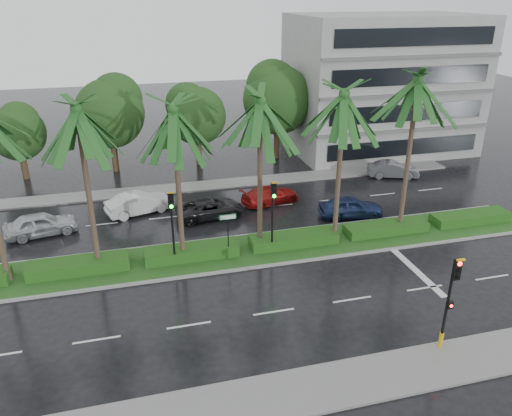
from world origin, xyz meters
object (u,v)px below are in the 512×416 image
object	(u,v)px
car_white	(139,203)
car_grey	(393,170)
car_blue	(351,207)
car_red	(270,195)
street_sign	(228,225)
signal_near	(450,300)
signal_median_left	(172,218)
car_silver	(41,224)
car_darkgrey	(210,208)

from	to	relation	value
car_white	car_grey	size ratio (longest dim) A/B	1.11
car_white	car_blue	size ratio (longest dim) A/B	1.06
car_red	car_white	bearing A→B (deg)	70.91
street_sign	car_grey	world-z (taller)	street_sign
car_red	signal_near	bearing A→B (deg)	173.18
signal_median_left	car_red	xyz separation A→B (m)	(7.50, 7.27, -2.39)
signal_near	car_silver	distance (m)	23.63
car_silver	car_darkgrey	size ratio (longest dim) A/B	0.94
car_silver	car_grey	distance (m)	26.32
signal_near	signal_median_left	xyz separation A→B (m)	(-10.00, 9.69, 0.49)
car_grey	car_white	bearing A→B (deg)	113.13
signal_near	car_white	bearing A→B (deg)	123.20
signal_near	car_blue	xyz separation A→B (m)	(2.00, 13.39, -1.79)
car_darkgrey	car_red	bearing A→B (deg)	-81.96
car_darkgrey	car_grey	distance (m)	16.01
car_darkgrey	car_blue	xyz separation A→B (m)	(9.00, -2.34, 0.09)
signal_median_left	car_red	distance (m)	10.72
car_silver	car_red	world-z (taller)	car_silver
car_grey	car_red	bearing A→B (deg)	120.72
car_white	car_darkgrey	xyz separation A→B (m)	(4.50, -1.84, -0.10)
street_sign	signal_near	bearing A→B (deg)	-54.66
car_darkgrey	car_blue	size ratio (longest dim) A/B	1.08
car_red	car_blue	distance (m)	5.75
street_sign	car_blue	world-z (taller)	street_sign
car_blue	car_silver	bearing A→B (deg)	91.99
car_blue	car_grey	bearing A→B (deg)	-37.68
car_white	car_red	distance (m)	9.02
signal_median_left	car_darkgrey	xyz separation A→B (m)	(3.00, 6.04, -2.37)
car_silver	car_darkgrey	distance (m)	10.50
street_sign	car_white	world-z (taller)	street_sign
car_darkgrey	car_red	world-z (taller)	car_darkgrey
signal_near	car_darkgrey	world-z (taller)	signal_near
car_silver	car_red	xyz separation A→B (m)	(15.00, 1.19, -0.11)
signal_near	car_silver	bearing A→B (deg)	137.97
signal_median_left	car_blue	xyz separation A→B (m)	(12.00, 3.70, -2.28)
car_white	car_darkgrey	world-z (taller)	car_white
car_silver	car_grey	size ratio (longest dim) A/B	1.07
car_grey	car_darkgrey	bearing A→B (deg)	121.32
signal_near	car_red	xyz separation A→B (m)	(-2.50, 16.96, -1.89)
car_silver	car_white	size ratio (longest dim) A/B	0.96
car_white	car_blue	bearing A→B (deg)	-124.14
car_silver	car_darkgrey	bearing A→B (deg)	-101.70
street_sign	car_red	bearing A→B (deg)	57.61
signal_median_left	car_darkgrey	size ratio (longest dim) A/B	0.96
car_silver	car_red	bearing A→B (deg)	-96.93
signal_near	car_darkgrey	size ratio (longest dim) A/B	0.96
car_grey	signal_near	bearing A→B (deg)	173.85
car_red	car_grey	size ratio (longest dim) A/B	1.06
car_white	street_sign	bearing A→B (deg)	-166.63
car_white	car_red	xyz separation A→B (m)	(9.00, -0.61, -0.12)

